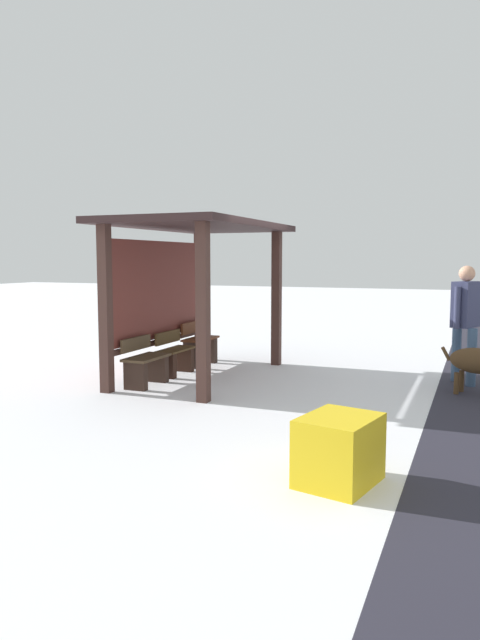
# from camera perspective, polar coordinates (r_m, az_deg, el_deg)

# --- Properties ---
(ground_plane) EXTENTS (60.00, 60.00, 0.00)m
(ground_plane) POSITION_cam_1_polar(r_m,az_deg,el_deg) (9.55, -3.76, -5.51)
(ground_plane) COLOR white
(bus_shelter) EXTENTS (3.53, 2.05, 2.48)m
(bus_shelter) POSITION_cam_1_polar(r_m,az_deg,el_deg) (9.46, -5.03, 6.07)
(bus_shelter) COLOR #422923
(bus_shelter) RESTS_ON ground
(bench_left_inside) EXTENTS (0.82, 0.40, 0.73)m
(bench_left_inside) POSITION_cam_1_polar(r_m,az_deg,el_deg) (8.93, -9.16, -4.36)
(bench_left_inside) COLOR #4A3825
(bench_left_inside) RESTS_ON ground
(bench_center_inside) EXTENTS (0.82, 0.34, 0.71)m
(bench_center_inside) POSITION_cam_1_polar(r_m,az_deg,el_deg) (9.71, -6.34, -3.52)
(bench_center_inside) COLOR #49351C
(bench_center_inside) RESTS_ON ground
(bench_right_inside) EXTENTS (0.82, 0.38, 0.78)m
(bench_right_inside) POSITION_cam_1_polar(r_m,az_deg,el_deg) (10.51, -3.94, -2.61)
(bench_right_inside) COLOR #572B17
(bench_right_inside) RESTS_ON ground
(person_walking) EXTENTS (0.65, 0.42, 1.80)m
(person_walking) POSITION_cam_1_polar(r_m,az_deg,el_deg) (9.48, 21.03, 0.55)
(person_walking) COLOR #35385A
(person_walking) RESTS_ON ground
(grit_bin) EXTENTS (0.80, 0.70, 0.58)m
(grit_bin) POSITION_cam_1_polar(r_m,az_deg,el_deg) (5.14, 9.58, -12.34)
(grit_bin) COLOR yellow
(grit_bin) RESTS_ON ground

